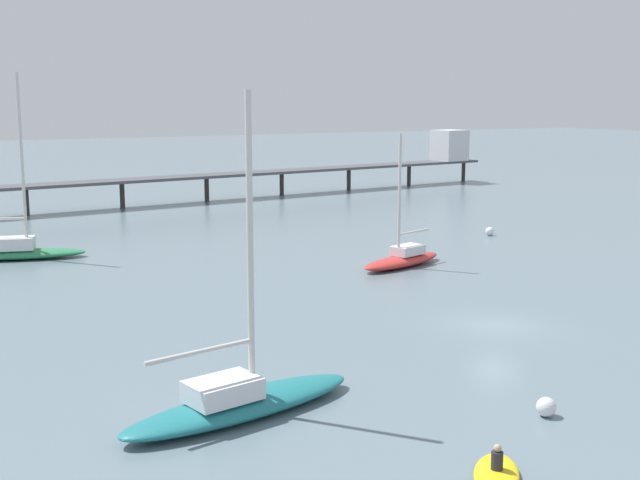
# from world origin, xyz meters

# --- Properties ---
(ground_plane) EXTENTS (400.00, 400.00, 0.00)m
(ground_plane) POSITION_xyz_m (0.00, 0.00, 0.00)
(ground_plane) COLOR slate
(pier) EXTENTS (88.97, 13.42, 6.99)m
(pier) POSITION_xyz_m (14.66, 55.34, 3.52)
(pier) COLOR #4C4C51
(pier) RESTS_ON ground_plane
(sailboat_red) EXTENTS (7.71, 4.18, 8.98)m
(sailboat_red) POSITION_xyz_m (4.12, 14.58, 0.61)
(sailboat_red) COLOR red
(sailboat_red) RESTS_ON ground_plane
(sailboat_teal) EXTENTS (9.94, 4.30, 11.60)m
(sailboat_teal) POSITION_xyz_m (-15.99, -4.97, 0.67)
(sailboat_teal) COLOR #1E727A
(sailboat_teal) RESTS_ON ground_plane
(sailboat_green) EXTENTS (9.20, 4.88, 13.01)m
(sailboat_green) POSITION_xyz_m (-18.49, 29.55, 0.74)
(sailboat_green) COLOR #287F4C
(sailboat_green) RESTS_ON ground_plane
(dinghy_yellow) EXTENTS (2.98, 3.15, 1.14)m
(dinghy_yellow) POSITION_xyz_m (-11.13, -13.34, 0.20)
(dinghy_yellow) COLOR yellow
(dinghy_yellow) RESTS_ON ground_plane
(mooring_buoy_near) EXTENTS (0.72, 0.72, 0.72)m
(mooring_buoy_near) POSITION_xyz_m (-6.26, -10.25, 0.36)
(mooring_buoy_near) COLOR silver
(mooring_buoy_near) RESTS_ON ground_plane
(mooring_buoy_outer) EXTENTS (0.71, 0.71, 0.71)m
(mooring_buoy_outer) POSITION_xyz_m (17.51, 21.74, 0.36)
(mooring_buoy_outer) COLOR silver
(mooring_buoy_outer) RESTS_ON ground_plane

